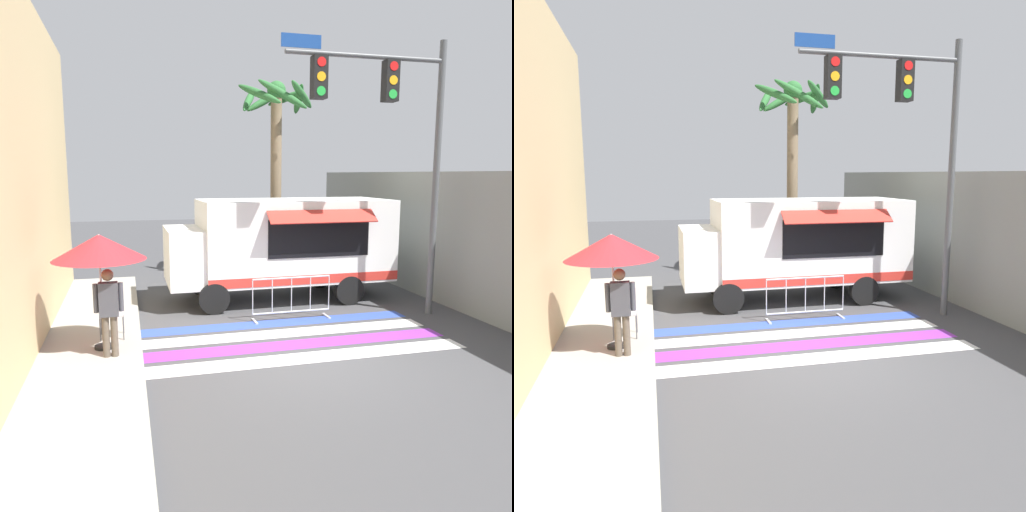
# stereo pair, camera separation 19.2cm
# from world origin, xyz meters

# --- Properties ---
(ground_plane) EXTENTS (60.00, 60.00, 0.00)m
(ground_plane) POSITION_xyz_m (0.00, 0.00, 0.00)
(ground_plane) COLOR #424244
(sidewalk_left) EXTENTS (4.40, 16.00, 0.14)m
(sidewalk_left) POSITION_xyz_m (-5.34, 0.00, 0.07)
(sidewalk_left) COLOR #99968E
(sidewalk_left) RESTS_ON ground_plane
(building_left_facade) EXTENTS (0.25, 16.00, 6.93)m
(building_left_facade) POSITION_xyz_m (-5.16, 0.00, 3.46)
(building_left_facade) COLOR #DBBC84
(building_left_facade) RESTS_ON ground_plane
(concrete_wall_right) EXTENTS (0.20, 16.00, 3.52)m
(concrete_wall_right) POSITION_xyz_m (4.86, 3.00, 1.76)
(concrete_wall_right) COLOR gray
(concrete_wall_right) RESTS_ON ground_plane
(crosswalk_painted) EXTENTS (6.40, 2.84, 0.01)m
(crosswalk_painted) POSITION_xyz_m (0.00, 1.17, 0.00)
(crosswalk_painted) COLOR white
(crosswalk_painted) RESTS_ON ground_plane
(food_truck) EXTENTS (6.08, 2.75, 2.77)m
(food_truck) POSITION_xyz_m (0.65, 4.52, 1.59)
(food_truck) COLOR white
(food_truck) RESTS_ON ground_plane
(traffic_signal_pole) EXTENTS (4.00, 0.29, 6.49)m
(traffic_signal_pole) POSITION_xyz_m (2.65, 2.12, 4.61)
(traffic_signal_pole) COLOR #515456
(traffic_signal_pole) RESTS_ON ground_plane
(patio_umbrella) EXTENTS (1.73, 1.73, 2.21)m
(patio_umbrella) POSITION_xyz_m (-3.85, 1.16, 2.10)
(patio_umbrella) COLOR black
(patio_umbrella) RESTS_ON sidewalk_left
(folding_chair) EXTENTS (0.47, 0.47, 0.97)m
(folding_chair) POSITION_xyz_m (-3.71, 1.90, 0.73)
(folding_chair) COLOR #4C4C51
(folding_chair) RESTS_ON sidewalk_left
(vendor_person) EXTENTS (0.53, 0.22, 1.64)m
(vendor_person) POSITION_xyz_m (-3.71, 0.67, 1.07)
(vendor_person) COLOR brown
(vendor_person) RESTS_ON sidewalk_left
(barricade_front) EXTENTS (1.94, 0.44, 1.04)m
(barricade_front) POSITION_xyz_m (0.41, 2.55, 0.51)
(barricade_front) COLOR #B7BABF
(barricade_front) RESTS_ON ground_plane
(palm_tree) EXTENTS (2.66, 2.51, 6.40)m
(palm_tree) POSITION_xyz_m (1.47, 7.39, 4.53)
(palm_tree) COLOR #7A664C
(palm_tree) RESTS_ON ground_plane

